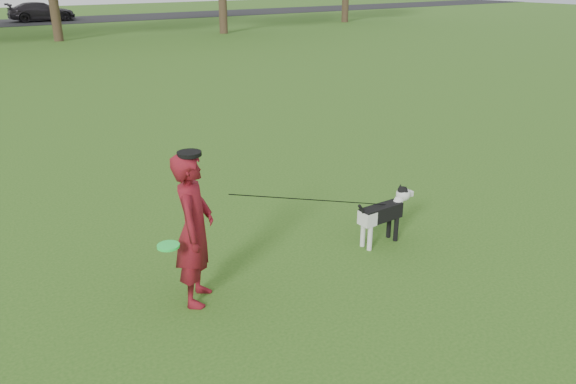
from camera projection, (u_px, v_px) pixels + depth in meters
ground at (275, 261)px, 7.09m from camera, size 120.00×120.00×0.00m
man at (194, 230)px, 5.96m from camera, size 0.70×0.75×1.71m
dog at (385, 211)px, 7.43m from camera, size 1.00×0.20×0.76m
car_right at (41, 12)px, 40.68m from camera, size 4.66×2.05×1.33m
man_held_items at (317, 200)px, 6.72m from camera, size 3.31×0.39×1.22m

